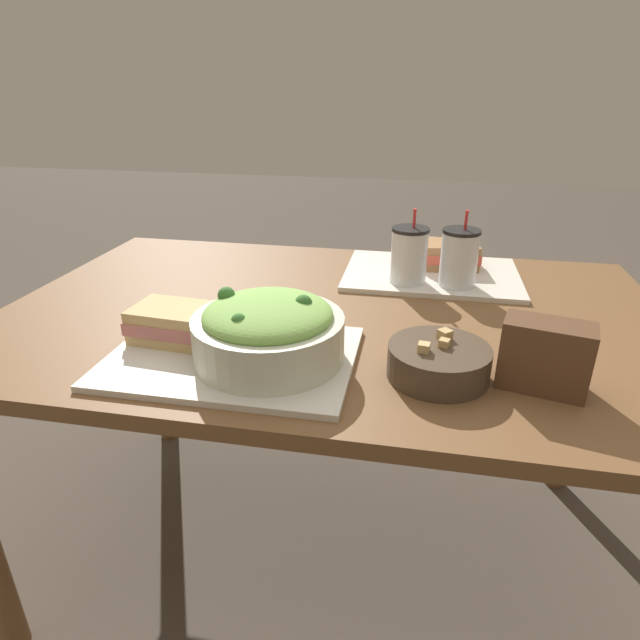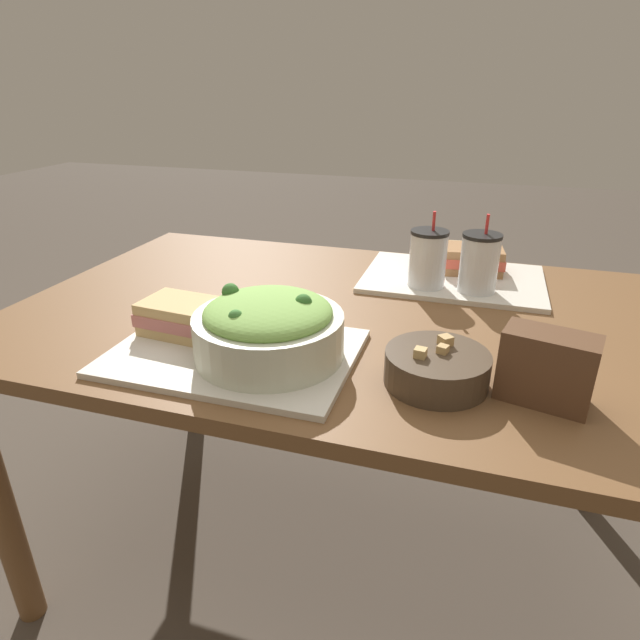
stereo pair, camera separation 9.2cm
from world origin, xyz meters
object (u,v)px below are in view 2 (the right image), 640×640
object	(u,v)px
salad_bowl	(269,327)
drink_cup_red	(479,265)
baguette_near	(280,313)
soup_bowl	(437,367)
drink_cup_dark	(428,260)
sandwich_far	(473,259)
baguette_far	(441,250)
chip_bag	(547,368)
sandwich_near	(183,317)

from	to	relation	value
salad_bowl	drink_cup_red	size ratio (longest dim) A/B	1.46
baguette_near	soup_bowl	bearing A→B (deg)	-107.28
drink_cup_dark	sandwich_far	bearing A→B (deg)	54.45
baguette_far	chip_bag	xyz separation A→B (m)	(0.22, -0.64, 0.02)
salad_bowl	drink_cup_dark	xyz separation A→B (m)	(0.22, 0.44, 0.01)
salad_bowl	drink_cup_dark	distance (m)	0.49
sandwich_near	sandwich_far	xyz separation A→B (m)	(0.52, 0.54, -0.00)
sandwich_near	baguette_far	world-z (taller)	sandwich_near
baguette_near	baguette_far	world-z (taller)	same
salad_bowl	drink_cup_dark	size ratio (longest dim) A/B	1.47
sandwich_far	baguette_near	bearing A→B (deg)	-134.52
sandwich_near	drink_cup_red	size ratio (longest dim) A/B	0.90
baguette_far	salad_bowl	bearing A→B (deg)	152.79
soup_bowl	sandwich_far	size ratio (longest dim) A/B	1.07
salad_bowl	drink_cup_dark	bearing A→B (deg)	63.16
salad_bowl	baguette_near	world-z (taller)	salad_bowl
baguette_near	sandwich_near	bearing A→B (deg)	117.54
soup_bowl	baguette_near	world-z (taller)	soup_bowl
baguette_far	drink_cup_dark	distance (m)	0.21
sandwich_near	drink_cup_dark	distance (m)	0.58
sandwich_far	drink_cup_red	distance (m)	0.14
baguette_near	chip_bag	bearing A→B (deg)	-101.37
sandwich_near	soup_bowl	bearing A→B (deg)	1.32
baguette_far	chip_bag	world-z (taller)	chip_bag
drink_cup_dark	salad_bowl	bearing A→B (deg)	-116.84
soup_bowl	baguette_near	distance (m)	0.34
baguette_far	drink_cup_red	world-z (taller)	drink_cup_red
sandwich_near	baguette_near	size ratio (longest dim) A/B	1.24
baguette_far	sandwich_near	bearing A→B (deg)	137.33
sandwich_far	chip_bag	size ratio (longest dim) A/B	1.08
baguette_far	baguette_near	bearing A→B (deg)	146.27
soup_bowl	chip_bag	bearing A→B (deg)	-1.19
chip_bag	drink_cup_dark	bearing A→B (deg)	132.08
soup_bowl	sandwich_far	xyz separation A→B (m)	(0.03, 0.57, 0.01)
sandwich_near	sandwich_far	distance (m)	0.74
salad_bowl	drink_cup_red	xyz separation A→B (m)	(0.34, 0.44, 0.01)
soup_bowl	drink_cup_dark	distance (m)	0.44
salad_bowl	sandwich_near	distance (m)	0.20
baguette_near	baguette_far	bearing A→B (deg)	-24.54
baguette_near	baguette_far	xyz separation A→B (m)	(0.26, 0.52, 0.00)
baguette_near	salad_bowl	bearing A→B (deg)	-165.61
salad_bowl	sandwich_near	world-z (taller)	salad_bowl
soup_bowl	sandwich_near	size ratio (longest dim) A/B	1.05
drink_cup_red	baguette_near	bearing A→B (deg)	-138.93
sandwich_near	baguette_near	world-z (taller)	sandwich_near
soup_bowl	baguette_far	distance (m)	0.64
sandwich_far	soup_bowl	bearing A→B (deg)	-100.20
sandwich_far	baguette_far	bearing A→B (deg)	134.93
sandwich_near	chip_bag	size ratio (longest dim) A/B	1.10
baguette_near	baguette_far	size ratio (longest dim) A/B	1.15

